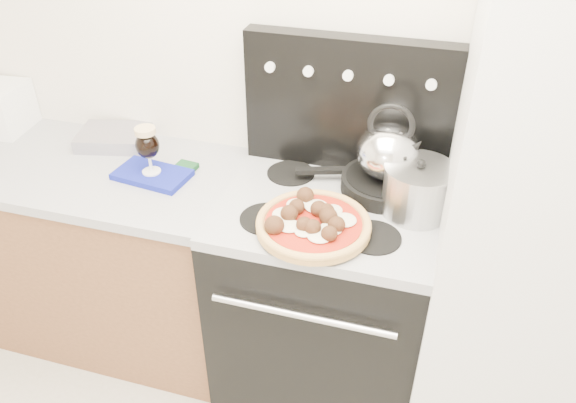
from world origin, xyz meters
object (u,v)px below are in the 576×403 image
(oven_mitt, at_px, (152,175))
(beer_glass, at_px, (148,150))
(base_cabinet, at_px, (84,251))
(fridge, at_px, (545,235))
(tea_kettle, at_px, (388,148))
(skillet, at_px, (384,184))
(pizza_pan, at_px, (313,230))
(stock_pot, at_px, (417,191))
(pizza, at_px, (313,222))
(stove_body, at_px, (324,302))

(oven_mitt, bearing_deg, beer_glass, 0.00)
(base_cabinet, xyz_separation_m, fridge, (1.80, -0.05, 0.52))
(base_cabinet, height_order, tea_kettle, tea_kettle)
(skillet, distance_m, tea_kettle, 0.15)
(beer_glass, distance_m, pizza_pan, 0.70)
(stock_pot, bearing_deg, oven_mitt, -178.53)
(fridge, height_order, skillet, fridge)
(fridge, xyz_separation_m, stock_pot, (-0.41, 0.06, 0.05))
(pizza_pan, relative_size, skillet, 1.10)
(beer_glass, distance_m, skillet, 0.87)
(oven_mitt, distance_m, pizza, 0.70)
(beer_glass, relative_size, stock_pot, 0.83)
(stock_pot, bearing_deg, pizza, -145.99)
(beer_glass, xyz_separation_m, pizza, (0.67, -0.18, -0.06))
(oven_mitt, relative_size, tea_kettle, 1.17)
(oven_mitt, bearing_deg, tea_kettle, 8.30)
(fridge, height_order, stock_pot, fridge)
(base_cabinet, relative_size, oven_mitt, 5.22)
(pizza, bearing_deg, tea_kettle, 58.70)
(stove_body, bearing_deg, oven_mitt, 179.16)
(base_cabinet, distance_m, tea_kettle, 1.44)
(stock_pot, bearing_deg, skillet, 139.71)
(skillet, distance_m, stock_pot, 0.16)
(base_cabinet, height_order, pizza, pizza)
(stock_pot, bearing_deg, beer_glass, -178.53)
(oven_mitt, relative_size, skillet, 0.89)
(pizza, bearing_deg, skillet, 58.70)
(stove_body, distance_m, tea_kettle, 0.69)
(base_cabinet, xyz_separation_m, oven_mitt, (0.42, -0.01, 0.48))
(skillet, relative_size, tea_kettle, 1.31)
(skillet, bearing_deg, tea_kettle, 0.00)
(stove_body, height_order, pizza, pizza)
(pizza, relative_size, tea_kettle, 1.56)
(oven_mitt, relative_size, beer_glass, 1.46)
(base_cabinet, bearing_deg, beer_glass, -2.05)
(base_cabinet, bearing_deg, stove_body, -1.30)
(stove_body, relative_size, beer_glass, 4.63)
(stove_body, distance_m, skillet, 0.55)
(beer_glass, bearing_deg, base_cabinet, 177.95)
(stove_body, distance_m, pizza, 0.54)
(fridge, relative_size, pizza, 5.12)
(fridge, distance_m, pizza_pan, 0.73)
(base_cabinet, height_order, pizza_pan, pizza_pan)
(base_cabinet, distance_m, pizza_pan, 1.21)
(stock_pot, bearing_deg, base_cabinet, -179.59)
(skillet, bearing_deg, base_cabinet, -175.06)
(base_cabinet, distance_m, stock_pot, 1.51)
(skillet, xyz_separation_m, tea_kettle, (0.00, 0.00, 0.15))
(fridge, relative_size, skillet, 6.12)
(oven_mitt, height_order, stock_pot, stock_pot)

